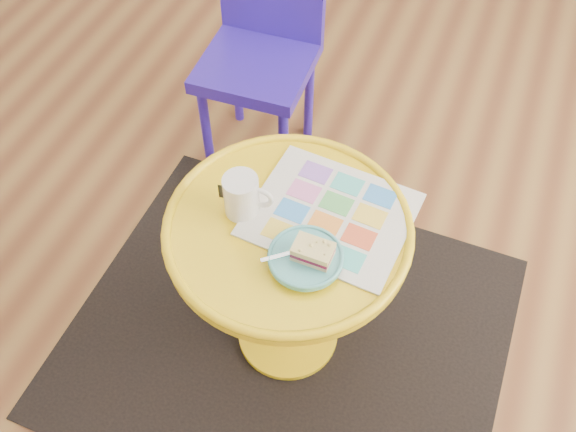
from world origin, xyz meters
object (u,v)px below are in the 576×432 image
at_px(newspaper, 331,214).
at_px(mug, 242,195).
at_px(plate, 306,258).
at_px(side_table, 288,263).
at_px(chair, 263,42).

xyz_separation_m(newspaper, mug, (-0.20, -0.06, 0.06)).
xyz_separation_m(mug, plate, (0.20, -0.09, -0.04)).
xyz_separation_m(side_table, newspaper, (0.08, 0.07, 0.16)).
distance_m(newspaper, plate, 0.15).
relative_size(side_table, plate, 3.47).
height_order(newspaper, mug, mug).
xyz_separation_m(side_table, chair, (-0.39, 0.75, 0.06)).
relative_size(side_table, newspaper, 1.59).
distance_m(mug, plate, 0.22).
distance_m(newspaper, mug, 0.22).
height_order(side_table, newspaper, newspaper).
xyz_separation_m(chair, plate, (0.46, -0.83, 0.12)).
bearing_deg(plate, chair, 119.13).
bearing_deg(side_table, chair, 117.34).
bearing_deg(newspaper, mug, -157.84).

